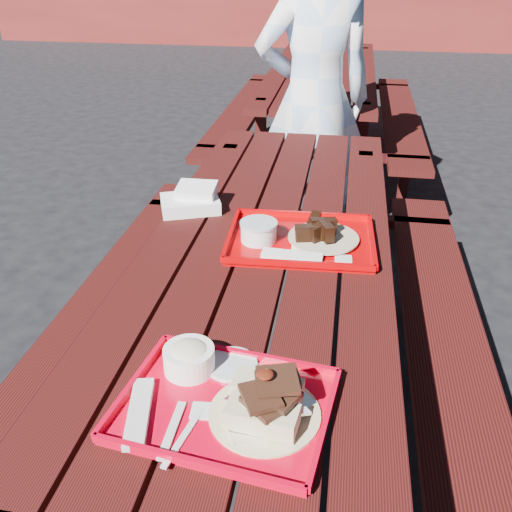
{
  "coord_description": "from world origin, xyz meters",
  "views": [
    {
      "loc": [
        0.22,
        -1.46,
        1.56
      ],
      "look_at": [
        0.0,
        -0.15,
        0.82
      ],
      "focal_mm": 40.0,
      "sensor_mm": 36.0,
      "label": 1
    }
  ],
  "objects_px": {
    "picnic_table_near": "(264,306)",
    "near_tray": "(228,392)",
    "far_tray": "(298,237)",
    "person": "(314,101)",
    "picnic_table_far": "(321,95)"
  },
  "relations": [
    {
      "from": "near_tray",
      "to": "picnic_table_near",
      "type": "bearing_deg",
      "value": 92.11
    },
    {
      "from": "far_tray",
      "to": "person",
      "type": "height_order",
      "value": "person"
    },
    {
      "from": "near_tray",
      "to": "picnic_table_far",
      "type": "bearing_deg",
      "value": 90.39
    },
    {
      "from": "picnic_table_far",
      "to": "near_tray",
      "type": "height_order",
      "value": "near_tray"
    },
    {
      "from": "person",
      "to": "near_tray",
      "type": "bearing_deg",
      "value": 74.25
    },
    {
      "from": "near_tray",
      "to": "far_tray",
      "type": "distance_m",
      "value": 0.7
    },
    {
      "from": "picnic_table_far",
      "to": "person",
      "type": "xyz_separation_m",
      "value": [
        0.03,
        -1.31,
        0.28
      ]
    },
    {
      "from": "picnic_table_near",
      "to": "far_tray",
      "type": "distance_m",
      "value": 0.24
    },
    {
      "from": "picnic_table_far",
      "to": "far_tray",
      "type": "relative_size",
      "value": 5.27
    },
    {
      "from": "near_tray",
      "to": "far_tray",
      "type": "xyz_separation_m",
      "value": [
        0.07,
        0.7,
        -0.01
      ]
    },
    {
      "from": "picnic_table_far",
      "to": "far_tray",
      "type": "xyz_separation_m",
      "value": [
        0.09,
        -2.73,
        0.21
      ]
    },
    {
      "from": "picnic_table_near",
      "to": "near_tray",
      "type": "relative_size",
      "value": 5.42
    },
    {
      "from": "picnic_table_near",
      "to": "picnic_table_far",
      "type": "distance_m",
      "value": 2.8
    },
    {
      "from": "near_tray",
      "to": "far_tray",
      "type": "bearing_deg",
      "value": 84.3
    },
    {
      "from": "picnic_table_near",
      "to": "picnic_table_far",
      "type": "height_order",
      "value": "same"
    }
  ]
}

